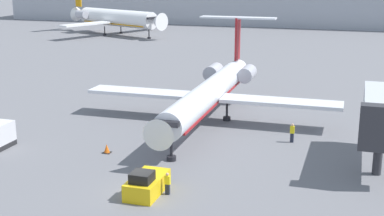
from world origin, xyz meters
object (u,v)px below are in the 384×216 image
Objects in this scene: worker_near_tug at (167,183)px; jet_bridge at (381,113)px; airplane_main at (211,91)px; pushback_tug at (147,184)px; traffic_cone_left at (107,149)px; airplane_parked_far_left at (115,18)px; worker_by_wing at (292,132)px.

jet_bridge is (14.27, 10.55, 3.59)m from worker_near_tug.
airplane_main is 19.77m from pushback_tug.
traffic_cone_left is at bearing 140.30° from worker_near_tug.
airplane_parked_far_left is (-36.00, 77.72, 3.71)m from traffic_cone_left.
airplane_main reaches higher than pushback_tug.
airplane_parked_far_left is at bearing 117.57° from worker_near_tug.
traffic_cone_left is (-8.08, 6.71, -0.47)m from worker_near_tug.
airplane_main is 19.59m from worker_near_tug.
airplane_parked_far_left is at bearing 114.86° from traffic_cone_left.
traffic_cone_left is at bearing -170.23° from jet_bridge.
traffic_cone_left is at bearing -152.57° from worker_by_wing.
airplane_parked_far_left is (-51.03, 69.92, 3.14)m from worker_by_wing.
airplane_main is 7.10× the size of pushback_tug.
worker_near_tug is 18.11m from jet_bridge.
airplane_parked_far_left is at bearing 122.75° from airplane_main.
pushback_tug is 2.33× the size of worker_by_wing.
worker_by_wing is at bearing -53.88° from airplane_parked_far_left.
pushback_tug is at bearing -119.63° from worker_by_wing.
jet_bridge is at bearing 9.77° from traffic_cone_left.
airplane_parked_far_left is 94.14m from jet_bridge.
worker_near_tug reaches higher than traffic_cone_left.
airplane_main is at bearing 92.18° from pushback_tug.
traffic_cone_left is (-6.62, 6.98, -0.35)m from pushback_tug.
worker_near_tug is 2.06× the size of traffic_cone_left.
traffic_cone_left is at bearing -114.95° from airplane_main.
airplane_main reaches higher than worker_near_tug.
airplane_main is at bearing -57.25° from airplane_parked_far_left.
jet_bridge reaches higher than worker_by_wing.
worker_near_tug is 95.29m from airplane_parked_far_left.
worker_by_wing reaches higher than traffic_cone_left.
worker_by_wing is 9.03m from jet_bridge.
jet_bridge reaches higher than worker_near_tug.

